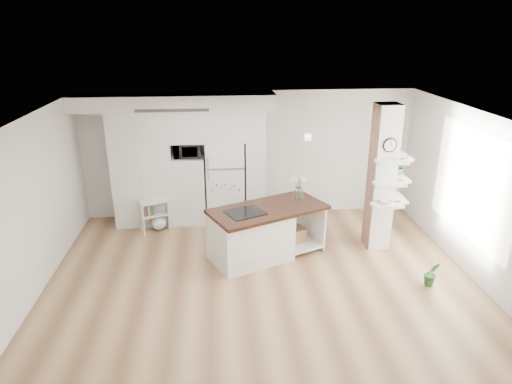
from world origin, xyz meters
The scene contains 14 objects.
floor centered at (0.00, 0.00, 0.00)m, with size 7.00×6.00×0.01m, color tan.
room centered at (0.00, 0.00, 1.86)m, with size 7.04×6.04×2.72m.
cabinet_wall centered at (-1.45, 2.67, 1.51)m, with size 4.00×0.71×2.70m.
refrigerator centered at (-0.53, 2.68, 0.88)m, with size 0.78×0.69×1.75m.
column centered at (2.38, 1.13, 1.35)m, with size 0.69×0.90×2.70m.
window centered at (3.48, 0.30, 1.50)m, with size 2.40×2.40×0.00m, color white.
pendant_light centered at (1.70, 0.15, 2.12)m, with size 0.12×0.12×0.10m, color white.
kitchen_island centered at (-0.02, 0.90, 0.48)m, with size 2.28×1.75×1.50m.
bookshelf centered at (-1.96, 2.25, 0.29)m, with size 0.62×0.49×0.65m.
floor_plant_a centered at (2.71, -0.28, 0.22)m, with size 0.24×0.19×0.44m, color #2D712D.
floor_plant_b centered at (3.00, 2.50, 0.21)m, with size 0.24×0.24×0.43m, color #2D712D.
microwave centered at (-1.27, 2.62, 1.57)m, with size 0.54×0.37×0.30m, color #2D2D2D.
shelf_plant centered at (2.63, 1.30, 1.52)m, with size 0.27×0.23×0.30m, color #2D712D.
decor_bowl centered at (2.30, 0.90, 1.00)m, with size 0.22×0.22×0.05m, color white.
Camera 1 is at (-0.65, -6.42, 4.00)m, focal length 32.00 mm.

